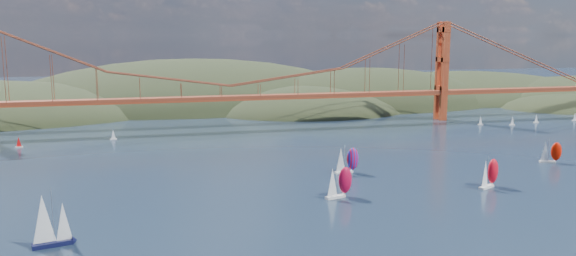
# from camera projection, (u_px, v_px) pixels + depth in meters

# --- Properties ---
(headlands) EXTENTS (725.00, 225.00, 96.00)m
(headlands) POSITION_uv_depth(u_px,v_px,m) (273.00, 121.00, 397.76)
(headlands) COLOR black
(headlands) RESTS_ON ground
(bridge) EXTENTS (552.00, 12.00, 55.00)m
(bridge) POSITION_uv_depth(u_px,v_px,m) (227.00, 66.00, 285.10)
(bridge) COLOR maroon
(bridge) RESTS_ON ground
(sloop_navy) EXTENTS (9.17, 6.15, 13.61)m
(sloop_navy) POSITION_uv_depth(u_px,v_px,m) (49.00, 221.00, 126.64)
(sloop_navy) COLOR black
(sloop_navy) RESTS_ON ground
(racer_0) EXTENTS (9.16, 5.50, 10.26)m
(racer_0) POSITION_uv_depth(u_px,v_px,m) (339.00, 182.00, 165.18)
(racer_0) COLOR silver
(racer_0) RESTS_ON ground
(racer_1) EXTENTS (9.04, 6.62, 10.17)m
(racer_1) POSITION_uv_depth(u_px,v_px,m) (489.00, 173.00, 176.11)
(racer_1) COLOR white
(racer_1) RESTS_ON ground
(racer_2) EXTENTS (7.93, 5.36, 8.87)m
(racer_2) POSITION_uv_depth(u_px,v_px,m) (550.00, 152.00, 211.02)
(racer_2) COLOR silver
(racer_2) RESTS_ON ground
(racer_rwb) EXTENTS (8.80, 3.68, 10.04)m
(racer_rwb) POSITION_uv_depth(u_px,v_px,m) (346.00, 160.00, 194.75)
(racer_rwb) COLOR white
(racer_rwb) RESTS_ON ground
(distant_boat_2) EXTENTS (3.00, 2.00, 4.70)m
(distant_boat_2) POSITION_uv_depth(u_px,v_px,m) (19.00, 142.00, 239.43)
(distant_boat_2) COLOR silver
(distant_boat_2) RESTS_ON ground
(distant_boat_3) EXTENTS (3.00, 2.00, 4.70)m
(distant_boat_3) POSITION_uv_depth(u_px,v_px,m) (113.00, 135.00, 257.45)
(distant_boat_3) COLOR silver
(distant_boat_3) RESTS_ON ground
(distant_boat_4) EXTENTS (3.00, 2.00, 4.70)m
(distant_boat_4) POSITION_uv_depth(u_px,v_px,m) (480.00, 121.00, 300.19)
(distant_boat_4) COLOR silver
(distant_boat_4) RESTS_ON ground
(distant_boat_5) EXTENTS (3.00, 2.00, 4.70)m
(distant_boat_5) POSITION_uv_depth(u_px,v_px,m) (512.00, 121.00, 299.04)
(distant_boat_5) COLOR silver
(distant_boat_5) RESTS_ON ground
(distant_boat_6) EXTENTS (3.00, 2.00, 4.70)m
(distant_boat_6) POSITION_uv_depth(u_px,v_px,m) (536.00, 118.00, 307.79)
(distant_boat_6) COLOR silver
(distant_boat_6) RESTS_ON ground
(distant_boat_7) EXTENTS (3.00, 2.00, 4.70)m
(distant_boat_7) POSITION_uv_depth(u_px,v_px,m) (575.00, 117.00, 315.10)
(distant_boat_7) COLOR silver
(distant_boat_7) RESTS_ON ground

